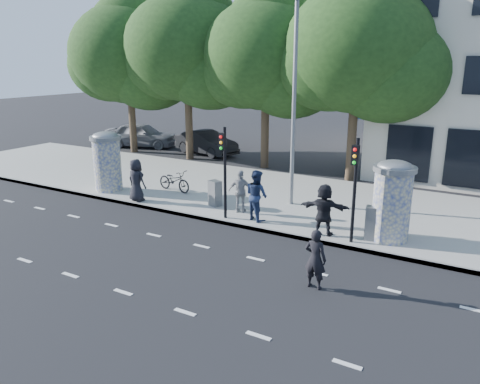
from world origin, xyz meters
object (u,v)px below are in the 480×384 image
Objects in this scene: traffic_pole_far at (355,180)px; car_mid at (206,143)px; traffic_pole_near at (224,164)px; ped_f at (324,210)px; ped_a at (136,180)px; street_lamp at (294,88)px; bicycle at (174,180)px; ped_c at (257,195)px; man_road at (315,259)px; cabinet_left at (215,193)px; ad_column_right at (392,199)px; car_left at (141,135)px; ad_column_left at (107,160)px; ped_e at (241,192)px; cabinet_right at (374,223)px.

car_mid is at bearing 140.50° from traffic_pole_far.
ped_f is (3.77, 0.22, -1.19)m from traffic_pole_near.
street_lamp is at bearing -149.64° from ped_a.
street_lamp reaches higher than ped_f.
traffic_pole_near is at bearing -109.73° from bicycle.
ped_c is 13.39m from car_mid.
man_road is 18.63m from car_mid.
man_road is 1.59× the size of cabinet_left.
ad_column_right is 1.52m from traffic_pole_far.
ped_c is at bearing -99.71° from bicycle.
man_road is at bearing 95.14° from ped_f.
street_lamp is 4.51× the size of ped_a.
ped_c reaches higher than cabinet_left.
ad_column_right is 21.21m from car_left.
ad_column_right is 4.32m from man_road.
man_road is 7.40m from cabinet_left.
street_lamp is at bearing -57.41° from man_road.
ped_a is at bearing -15.96° from ad_column_left.
ad_column_left reaches higher than ped_f.
ped_a is at bearing 28.70° from ped_c.
car_left is at bearing 150.10° from traffic_pole_far.
ped_c reaches higher than ped_a.
ad_column_right is at bearing -111.02° from car_mid.
car_left is (-14.28, 9.88, -0.25)m from ped_c.
ped_a is 8.10m from ped_f.
car_mid is at bearing 147.02° from cabinet_left.
traffic_pole_near is 13.14m from car_mid.
ped_e is at bearing -38.57° from man_road.
ped_f is 15.47m from car_mid.
car_mid is (-7.85, 10.43, -1.49)m from traffic_pole_near.
traffic_pole_near is 0.42× the size of street_lamp.
ad_column_right reaches higher than ped_f.
cabinet_left is (3.17, 1.08, -0.37)m from ped_a.
cabinet_right is at bearing 16.57° from cabinet_left.
man_road is at bearing 121.88° from ped_e.
traffic_pole_far is 0.75× the size of car_mid.
traffic_pole_near reaches higher than ad_column_right.
traffic_pole_near is 0.75× the size of car_mid.
cabinet_left is at bearing -22.12° from ped_f.
ped_c is 4.27m from cabinet_right.
ped_e is 1.38m from cabinet_left.
street_lamp reaches higher than ad_column_right.
bicycle is 1.77× the size of cabinet_left.
ad_column_left reaches higher than man_road.
man_road is at bearing 159.61° from ped_c.
street_lamp is at bearing 63.77° from traffic_pole_near.
ad_column_right is 4.75m from ped_c.
cabinet_right is at bearing 6.40° from traffic_pole_near.
man_road is (4.82, -3.24, -1.41)m from traffic_pole_near.
traffic_pole_far reaches higher than ad_column_left.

